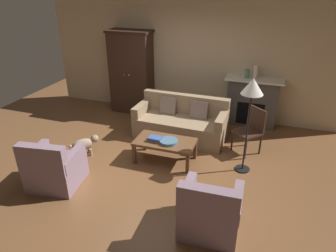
% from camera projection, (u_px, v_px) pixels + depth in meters
% --- Properties ---
extents(ground_plane, '(9.60, 9.60, 0.00)m').
position_uv_depth(ground_plane, '(152.00, 163.00, 5.64)').
color(ground_plane, brown).
extents(back_wall, '(7.20, 0.10, 2.80)m').
position_uv_depth(back_wall, '(190.00, 58.00, 7.20)').
color(back_wall, beige).
rests_on(back_wall, ground).
extents(fireplace, '(1.26, 0.48, 1.12)m').
position_uv_depth(fireplace, '(252.00, 102.00, 6.90)').
color(fireplace, '#4C4947').
rests_on(fireplace, ground).
extents(armoire, '(1.06, 0.57, 2.02)m').
position_uv_depth(armoire, '(132.00, 72.00, 7.50)').
color(armoire, '#382319').
rests_on(armoire, ground).
extents(couch, '(1.95, 0.91, 0.86)m').
position_uv_depth(couch, '(181.00, 123.00, 6.48)').
color(couch, '#937A5B').
rests_on(couch, ground).
extents(coffee_table, '(1.10, 0.60, 0.42)m').
position_uv_depth(coffee_table, '(165.00, 143.00, 5.56)').
color(coffee_table, brown).
rests_on(coffee_table, ground).
extents(fruit_bowl, '(0.34, 0.34, 0.05)m').
position_uv_depth(fruit_bowl, '(169.00, 141.00, 5.46)').
color(fruit_bowl, slate).
rests_on(fruit_bowl, coffee_table).
extents(book_stack, '(0.26, 0.19, 0.08)m').
position_uv_depth(book_stack, '(156.00, 139.00, 5.51)').
color(book_stack, gray).
rests_on(book_stack, coffee_table).
extents(mantel_vase_jade, '(0.10, 0.10, 0.18)m').
position_uv_depth(mantel_vase_jade, '(247.00, 74.00, 6.65)').
color(mantel_vase_jade, slate).
rests_on(mantel_vase_jade, fireplace).
extents(mantel_vase_cream, '(0.11, 0.11, 0.30)m').
position_uv_depth(mantel_vase_cream, '(256.00, 72.00, 6.58)').
color(mantel_vase_cream, beige).
rests_on(mantel_vase_cream, fireplace).
extents(armchair_near_left, '(0.88, 0.88, 0.88)m').
position_uv_depth(armchair_near_left, '(54.00, 169.00, 4.91)').
color(armchair_near_left, gray).
rests_on(armchair_near_left, ground).
extents(armchair_near_right, '(0.80, 0.80, 0.88)m').
position_uv_depth(armchair_near_right, '(210.00, 212.00, 4.00)').
color(armchair_near_right, gray).
rests_on(armchair_near_right, ground).
extents(side_chair_wooden, '(0.62, 0.62, 0.90)m').
position_uv_depth(side_chair_wooden, '(251.00, 128.00, 5.82)').
color(side_chair_wooden, '#382319').
rests_on(side_chair_wooden, ground).
extents(floor_lamp, '(0.36, 0.36, 1.69)m').
position_uv_depth(floor_lamp, '(252.00, 92.00, 4.81)').
color(floor_lamp, black).
rests_on(floor_lamp, ground).
extents(dog, '(0.44, 0.47, 0.39)m').
position_uv_depth(dog, '(84.00, 144.00, 5.78)').
color(dog, gray).
rests_on(dog, ground).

